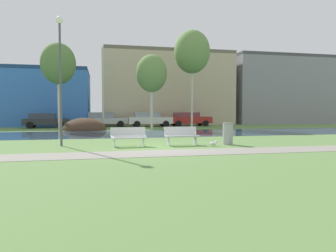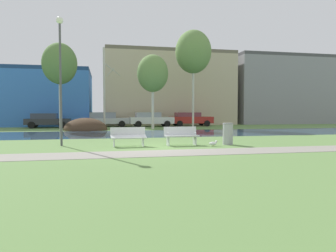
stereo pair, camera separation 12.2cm
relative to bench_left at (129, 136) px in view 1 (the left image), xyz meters
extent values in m
plane|color=#5B7F42|center=(1.24, 9.39, -0.47)|extent=(120.00, 120.00, 0.00)
cube|color=gray|center=(1.24, -2.58, -0.47)|extent=(60.00, 1.84, 0.01)
cube|color=#33516B|center=(1.24, 8.06, -0.47)|extent=(80.00, 7.30, 0.01)
ellipsoid|color=#423021|center=(-2.59, 13.20, -0.47)|extent=(3.68, 3.55, 2.10)
cube|color=silver|center=(0.00, -0.09, -0.02)|extent=(1.62, 0.55, 0.15)
cube|color=silver|center=(-0.01, 0.18, 0.20)|extent=(1.60, 0.15, 0.40)
cube|color=silver|center=(-0.65, -0.06, -0.25)|extent=(0.06, 0.43, 0.45)
cube|color=silver|center=(0.66, -0.01, -0.25)|extent=(0.06, 0.43, 0.45)
cylinder|color=silver|center=(-0.65, -0.10, 0.12)|extent=(0.05, 0.28, 0.04)
cylinder|color=silver|center=(0.66, -0.05, 0.12)|extent=(0.05, 0.28, 0.04)
cube|color=silver|center=(2.48, -0.09, -0.02)|extent=(1.62, 0.55, 0.05)
cube|color=silver|center=(2.47, 0.18, 0.20)|extent=(1.60, 0.15, 0.40)
cube|color=silver|center=(1.83, -0.06, -0.25)|extent=(0.06, 0.43, 0.45)
cube|color=silver|center=(3.14, -0.01, -0.25)|extent=(0.06, 0.43, 0.45)
cylinder|color=silver|center=(1.83, -0.10, 0.12)|extent=(0.05, 0.28, 0.04)
cylinder|color=silver|center=(3.14, -0.05, 0.12)|extent=(0.05, 0.28, 0.04)
cylinder|color=#999B9E|center=(4.74, -0.20, 0.05)|extent=(0.48, 0.48, 1.04)
torus|color=#5B5D5E|center=(4.74, -0.20, 0.54)|extent=(0.51, 0.51, 0.04)
ellipsoid|color=white|center=(3.79, -0.69, -0.35)|extent=(0.37, 0.17, 0.17)
sphere|color=white|center=(3.96, -0.69, -0.27)|extent=(0.12, 0.12, 0.12)
cone|color=gold|center=(4.03, -0.69, -0.27)|extent=(0.06, 0.04, 0.04)
cylinder|color=gold|center=(3.81, -0.73, -0.42)|extent=(0.01, 0.01, 0.10)
cylinder|color=gold|center=(3.81, -0.66, -0.42)|extent=(0.01, 0.01, 0.10)
cylinder|color=#4C4C51|center=(-3.02, 0.90, 2.33)|extent=(0.10, 0.10, 5.59)
sphere|color=white|center=(-3.02, 0.90, 5.27)|extent=(0.32, 0.32, 0.32)
cylinder|color=beige|center=(-4.73, 13.99, 3.18)|extent=(0.20, 0.20, 7.30)
ellipsoid|color=#567A3D|center=(-4.73, 13.99, 5.23)|extent=(2.94, 2.94, 3.53)
cylinder|color=#BCB7A8|center=(-1.00, 14.42, 3.19)|extent=(0.18, 0.18, 7.33)
cylinder|color=#BCB7A8|center=(-0.44, 14.81, 4.68)|extent=(0.75, 1.06, 0.70)
cylinder|color=#BCB7A8|center=(-0.25, 13.64, 4.77)|extent=(1.49, 1.45, 0.95)
cylinder|color=beige|center=(3.29, 13.59, 2.75)|extent=(0.24, 0.24, 6.43)
ellipsoid|color=#668947|center=(3.29, 13.59, 4.55)|extent=(2.79, 2.79, 3.35)
cylinder|color=beige|center=(7.46, 14.88, 4.24)|extent=(0.21, 0.21, 9.41)
ellipsoid|color=#668947|center=(7.46, 14.88, 6.87)|extent=(3.46, 3.46, 4.16)
cube|color=#282B30|center=(-6.33, 17.58, 0.13)|extent=(4.15, 1.76, 0.57)
cube|color=#2F3648|center=(-6.66, 17.58, 0.68)|extent=(2.33, 1.53, 0.52)
cylinder|color=black|center=(-4.98, 18.45, -0.15)|extent=(0.64, 0.23, 0.64)
cylinder|color=black|center=(-4.96, 16.75, -0.15)|extent=(0.64, 0.23, 0.64)
cylinder|color=black|center=(-7.70, 18.42, -0.15)|extent=(0.64, 0.23, 0.64)
cylinder|color=black|center=(-7.68, 16.71, -0.15)|extent=(0.64, 0.23, 0.64)
cube|color=#B2B5BC|center=(-0.79, 18.70, 0.14)|extent=(4.69, 1.93, 0.58)
cube|color=gray|center=(-1.16, 18.70, 0.73)|extent=(2.64, 1.68, 0.60)
cylinder|color=black|center=(0.74, 19.66, -0.15)|extent=(0.64, 0.23, 0.64)
cylinder|color=black|center=(0.76, 17.79, -0.15)|extent=(0.64, 0.23, 0.64)
cylinder|color=black|center=(-2.34, 19.62, -0.15)|extent=(0.64, 0.23, 0.64)
cylinder|color=black|center=(-2.32, 17.75, -0.15)|extent=(0.64, 0.23, 0.64)
cube|color=silver|center=(3.84, 17.93, 0.19)|extent=(4.54, 1.88, 0.68)
cube|color=#949AAC|center=(3.48, 17.93, 0.78)|extent=(2.55, 1.63, 0.50)
cylinder|color=black|center=(5.32, 18.86, -0.15)|extent=(0.64, 0.23, 0.64)
cylinder|color=black|center=(5.34, 17.04, -0.15)|extent=(0.64, 0.23, 0.64)
cylinder|color=black|center=(2.33, 18.82, -0.15)|extent=(0.64, 0.23, 0.64)
cylinder|color=black|center=(2.36, 17.00, -0.15)|extent=(0.64, 0.23, 0.64)
cube|color=maroon|center=(8.22, 18.23, 0.20)|extent=(4.59, 1.96, 0.70)
cube|color=brown|center=(7.85, 18.23, 0.78)|extent=(2.58, 1.70, 0.47)
cylinder|color=black|center=(9.71, 19.20, -0.15)|extent=(0.64, 0.23, 0.64)
cylinder|color=black|center=(9.73, 17.30, -0.15)|extent=(0.64, 0.23, 0.64)
cylinder|color=black|center=(6.70, 19.16, -0.15)|extent=(0.64, 0.23, 0.64)
cylinder|color=black|center=(6.72, 17.26, -0.15)|extent=(0.64, 0.23, 0.64)
cube|color=#3870C6|center=(-9.27, 24.17, 2.47)|extent=(13.44, 9.69, 5.88)
cube|color=navy|center=(-9.27, 24.17, 5.60)|extent=(13.44, 9.69, 0.40)
cube|color=#BCAD8E|center=(6.84, 23.83, 3.73)|extent=(15.41, 7.20, 8.41)
cube|color=#675F4E|center=(6.84, 23.83, 8.14)|extent=(15.41, 7.20, 0.40)
cube|color=gray|center=(22.49, 24.66, 3.74)|extent=(14.25, 8.86, 8.42)
cube|color=#48484B|center=(22.49, 24.66, 8.15)|extent=(14.25, 8.86, 0.40)
camera|label=1|loc=(-1.24, -14.07, 1.12)|focal=33.10mm
camera|label=2|loc=(-1.12, -14.09, 1.12)|focal=33.10mm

